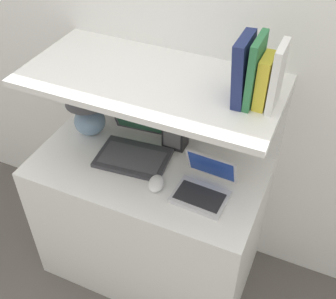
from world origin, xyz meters
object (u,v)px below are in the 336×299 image
at_px(book_white, 277,77).
at_px(book_green, 255,71).
at_px(book_yellow, 265,81).
at_px(laptop_large, 137,144).
at_px(book_navy, 243,70).
at_px(laptop_small, 204,187).
at_px(router_box, 175,135).
at_px(computer_mouse, 156,183).
at_px(table_lamp, 87,104).

relative_size(book_white, book_green, 0.96).
bearing_deg(book_white, book_yellow, 180.00).
bearing_deg(book_green, book_white, 0.00).
relative_size(laptop_large, book_navy, 1.43).
distance_m(laptop_small, book_white, 0.57).
height_order(router_box, book_green, book_green).
height_order(laptop_large, laptop_small, laptop_large).
distance_m(book_yellow, book_navy, 0.09).
distance_m(computer_mouse, book_green, 0.66).
distance_m(laptop_large, book_yellow, 0.73).
height_order(table_lamp, book_navy, book_navy).
distance_m(computer_mouse, router_box, 0.30).
distance_m(table_lamp, book_green, 0.88).
bearing_deg(laptop_large, book_yellow, -0.32).
height_order(book_white, book_green, book_green).
relative_size(computer_mouse, book_yellow, 0.61).
height_order(laptop_small, router_box, laptop_small).
bearing_deg(router_box, laptop_large, -139.60).
distance_m(table_lamp, router_box, 0.45).
bearing_deg(computer_mouse, laptop_large, 136.68).
distance_m(table_lamp, laptop_large, 0.31).
xyz_separation_m(book_green, book_navy, (-0.04, 0.00, -0.00)).
xyz_separation_m(router_box, book_green, (0.36, -0.13, 0.50)).
xyz_separation_m(laptop_small, book_white, (0.20, 0.12, 0.52)).
distance_m(book_white, book_yellow, 0.05).
xyz_separation_m(computer_mouse, book_navy, (0.28, 0.17, 0.54)).
relative_size(computer_mouse, router_box, 0.90).
bearing_deg(book_yellow, computer_mouse, -155.23).
relative_size(laptop_small, book_white, 0.97).
bearing_deg(laptop_large, book_green, -0.35).
relative_size(computer_mouse, book_navy, 0.48).
relative_size(laptop_large, computer_mouse, 3.01).
bearing_deg(book_navy, book_green, 0.00).
bearing_deg(laptop_large, laptop_small, -17.71).
bearing_deg(book_green, book_navy, 180.00).
xyz_separation_m(table_lamp, laptop_large, (0.29, -0.04, -0.12)).
bearing_deg(book_yellow, laptop_small, -142.97).
xyz_separation_m(laptop_small, computer_mouse, (-0.20, -0.05, -0.02)).
bearing_deg(book_white, laptop_large, 179.70).
relative_size(computer_mouse, book_white, 0.48).
distance_m(laptop_small, computer_mouse, 0.21).
relative_size(table_lamp, computer_mouse, 2.49).
bearing_deg(computer_mouse, book_yellow, 24.77).
relative_size(router_box, book_white, 0.54).
distance_m(book_green, book_navy, 0.04).
height_order(laptop_large, book_green, book_green).
bearing_deg(book_green, laptop_small, -135.06).
bearing_deg(laptop_small, book_white, 30.85).
bearing_deg(laptop_small, book_green, 44.94).
bearing_deg(book_navy, book_white, 0.00).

